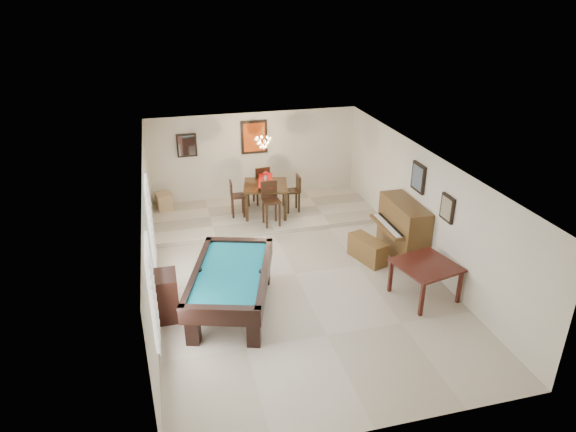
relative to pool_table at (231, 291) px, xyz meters
name	(u,v)px	position (x,y,z in m)	size (l,w,h in m)	color
ground_plane	(295,274)	(1.55, 1.01, -0.45)	(6.00, 9.00, 0.02)	beige
wall_back	(255,157)	(1.55, 5.51, 0.86)	(6.00, 0.04, 2.60)	silver
wall_front	(382,359)	(1.55, -3.49, 0.86)	(6.00, 0.04, 2.60)	silver
wall_left	(149,237)	(-1.45, 1.01, 0.86)	(0.04, 9.00, 2.60)	silver
wall_right	(424,207)	(4.55, 1.01, 0.86)	(0.04, 9.00, 2.60)	silver
ceiling	(295,163)	(1.55, 1.01, 2.16)	(6.00, 9.00, 0.04)	white
dining_step	(264,213)	(1.55, 4.26, -0.38)	(6.00, 2.50, 0.12)	beige
window_left_front	(152,292)	(-1.42, -1.19, 0.96)	(0.06, 1.00, 1.70)	white
window_left_rear	(150,220)	(-1.42, 1.61, 0.96)	(0.06, 1.00, 1.70)	white
pool_table	(231,291)	(0.00, 0.00, 0.00)	(1.42, 2.62, 0.87)	black
square_table	(424,280)	(3.88, -0.52, -0.05)	(1.11, 1.11, 0.77)	#33110C
upright_piano	(397,230)	(4.08, 1.26, 0.23)	(0.90, 1.60, 1.33)	brown
piano_bench	(367,250)	(3.34, 1.19, -0.16)	(0.39, 0.99, 0.55)	brown
apothecary_chest	(167,296)	(-1.22, 0.08, 0.03)	(0.41, 0.62, 0.93)	black
dining_table	(266,197)	(1.57, 4.12, 0.16)	(1.16, 1.16, 0.96)	black
flower_vase	(265,176)	(1.57, 4.12, 0.77)	(0.16, 0.16, 0.27)	#AF0F13
dining_chair_south	(271,204)	(1.56, 3.37, 0.26)	(0.43, 0.43, 1.15)	black
dining_chair_north	(261,184)	(1.59, 4.87, 0.24)	(0.42, 0.42, 1.12)	black
dining_chair_west	(238,199)	(0.81, 4.16, 0.18)	(0.37, 0.37, 0.99)	black
dining_chair_east	(292,194)	(2.31, 4.10, 0.19)	(0.38, 0.38, 1.02)	black
corner_bench	(164,201)	(-1.11, 5.12, -0.09)	(0.40, 0.50, 0.45)	tan
chandelier	(263,139)	(1.55, 4.21, 1.76)	(0.44, 0.44, 0.60)	#FFE5B2
back_painting	(254,137)	(1.55, 5.47, 1.46)	(0.75, 0.06, 0.95)	#D84C14
back_mirror	(187,145)	(-0.35, 5.47, 1.36)	(0.55, 0.06, 0.65)	white
right_picture_upper	(418,178)	(4.51, 1.31, 1.46)	(0.06, 0.55, 0.65)	slate
right_picture_lower	(447,208)	(4.51, 0.01, 1.26)	(0.06, 0.45, 0.55)	gray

